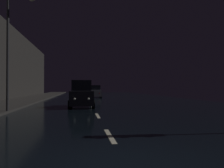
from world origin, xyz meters
TOP-DOWN VIEW (x-y plane):
  - ground at (0.00, 24.50)m, footprint 27.30×84.00m
  - sidewalk_left at (-7.45, 24.50)m, footprint 4.40×84.00m
  - lane_centerline at (0.00, 8.53)m, footprint 0.16×13.46m
  - streetlamp_overhead at (-4.90, 10.27)m, footprint 1.70×0.44m
  - car_approaching_headlights at (-0.87, 14.07)m, footprint 1.96×4.24m
  - car_distant_taillights at (1.37, 31.08)m, footprint 1.74×3.76m

SIDE VIEW (x-z plane):
  - ground at x=0.00m, z-range -0.02..0.00m
  - lane_centerline at x=0.00m, z-range 0.00..0.01m
  - sidewalk_left at x=-7.45m, z-range 0.00..0.15m
  - car_distant_taillights at x=1.37m, z-range -0.08..1.81m
  - car_approaching_headlights at x=-0.87m, z-range -0.09..2.05m
  - streetlamp_overhead at x=-4.90m, z-range 1.18..8.55m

